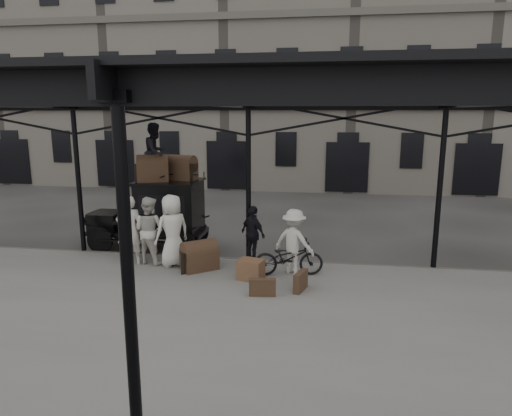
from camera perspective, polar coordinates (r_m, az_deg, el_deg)
The scene contains 18 objects.
ground at distance 11.19m, azimuth -2.63°, elevation -10.20°, with size 120.00×120.00×0.00m, color #383533.
platform at distance 9.37m, azimuth -5.08°, elevation -14.28°, with size 28.00×8.00×0.15m, color slate.
canopy at distance 8.70m, azimuth -5.20°, elevation 14.44°, with size 22.50×9.00×4.74m.
building_frontage at distance 28.38m, azimuth 4.63°, elevation 17.48°, with size 64.00×8.00×14.00m, color slate.
taxi at distance 14.38m, azimuth -11.87°, elevation -0.42°, with size 3.65×1.55×2.18m.
porter_left at distance 12.72m, azimuth -15.50°, elevation -2.68°, with size 0.69×0.45×1.90m, color beige.
porter_midleft at distance 12.71m, azimuth -13.21°, elevation -2.71°, with size 0.89×0.70×1.84m, color beige.
porter_centre at distance 12.35m, azimuth -10.42°, elevation -2.78°, with size 0.95×0.62×1.94m, color silver.
porter_official at distance 12.55m, azimuth -0.36°, elevation -3.23°, with size 0.92×0.38×1.56m, color black.
porter_right at distance 11.63m, azimuth 4.77°, elevation -4.21°, with size 1.08×0.62×1.68m, color beige.
bicycle at distance 11.59m, azimuth 4.06°, elevation -6.20°, with size 0.61×1.76×0.92m, color black.
porter_roof at distance 14.03m, azimuth -12.44°, elevation 6.87°, with size 0.84×0.66×1.73m, color black.
steamer_trunk_roof_near at distance 13.96m, azimuth -12.76°, elevation 4.63°, with size 0.91×0.56×0.67m, color #4C3723, non-canonical shape.
steamer_trunk_roof_far at distance 14.14m, azimuth -9.25°, elevation 4.78°, with size 0.86×0.53×0.63m, color #4C3723, non-canonical shape.
steamer_trunk_platform at distance 12.09m, azimuth -7.07°, elevation -6.14°, with size 0.90×0.55×0.66m, color #4C3723, non-canonical shape.
wicker_hamper at distance 11.35m, azimuth -0.65°, elevation -7.69°, with size 0.60×0.45×0.50m, color brown.
suitcase_upright at distance 10.72m, azimuth 5.60°, elevation -9.09°, with size 0.15×0.60×0.45m, color #4C3723.
suitcase_flat at distance 10.39m, azimuth 0.82°, elevation -9.89°, with size 0.60×0.15×0.40m, color #4C3723.
Camera 1 is at (2.05, -10.17, 4.20)m, focal length 32.00 mm.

